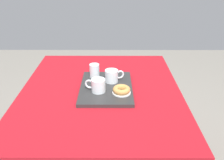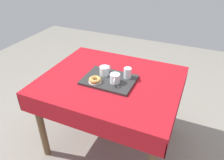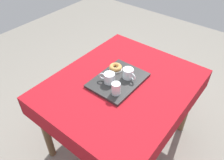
{
  "view_description": "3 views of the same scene",
  "coord_description": "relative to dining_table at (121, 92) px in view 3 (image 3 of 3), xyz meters",
  "views": [
    {
      "loc": [
        1.4,
        0.08,
        1.54
      ],
      "look_at": [
        -0.05,
        0.07,
        0.82
      ],
      "focal_mm": 39.4,
      "sensor_mm": 36.0,
      "label": 1
    },
    {
      "loc": [
        -0.67,
        1.49,
        1.79
      ],
      "look_at": [
        -0.04,
        0.06,
        0.81
      ],
      "focal_mm": 34.28,
      "sensor_mm": 36.0,
      "label": 2
    },
    {
      "loc": [
        -1.09,
        -0.76,
        1.94
      ],
      "look_at": [
        -0.04,
        0.06,
        0.81
      ],
      "focal_mm": 35.52,
      "sensor_mm": 36.0,
      "label": 3
    }
  ],
  "objects": [
    {
      "name": "ground_plane",
      "position": [
        0.0,
        0.0,
        -0.68
      ],
      "size": [
        6.0,
        6.0,
        0.0
      ],
      "primitive_type": "plane",
      "color": "gray"
    },
    {
      "name": "dining_table",
      "position": [
        0.0,
        0.0,
        0.0
      ],
      "size": [
        1.23,
        1.02,
        0.78
      ],
      "color": "#A8141E",
      "rests_on": "ground"
    },
    {
      "name": "serving_tray",
      "position": [
        0.0,
        0.04,
        0.11
      ],
      "size": [
        0.45,
        0.33,
        0.02
      ],
      "primitive_type": "cube",
      "color": "#2D2D2D",
      "rests_on": "dining_table"
    },
    {
      "name": "tea_mug_left",
      "position": [
        -0.07,
        0.07,
        0.16
      ],
      "size": [
        0.09,
        0.13,
        0.08
      ],
      "color": "white",
      "rests_on": "serving_tray"
    },
    {
      "name": "tea_mug_right",
      "position": [
        0.07,
        -0.01,
        0.16
      ],
      "size": [
        0.09,
        0.13,
        0.08
      ],
      "color": "white",
      "rests_on": "serving_tray"
    },
    {
      "name": "water_glass_near",
      "position": [
        -0.14,
        -0.05,
        0.16
      ],
      "size": [
        0.07,
        0.07,
        0.09
      ],
      "color": "white",
      "rests_on": "serving_tray"
    },
    {
      "name": "donut_plate_left",
      "position": [
        0.09,
        0.13,
        0.12
      ],
      "size": [
        0.11,
        0.11,
        0.01
      ],
      "primitive_type": "cylinder",
      "color": "white",
      "rests_on": "serving_tray"
    },
    {
      "name": "sugar_donut_left",
      "position": [
        0.09,
        0.13,
        0.14
      ],
      "size": [
        0.11,
        0.11,
        0.03
      ],
      "primitive_type": "torus",
      "color": "tan",
      "rests_on": "donut_plate_left"
    }
  ]
}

